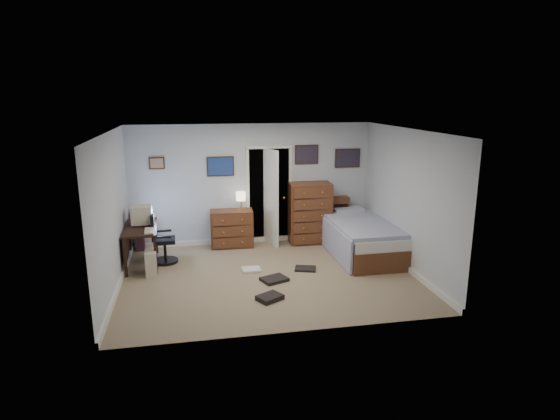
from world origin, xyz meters
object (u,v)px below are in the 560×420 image
Objects in this scene: low_dresser at (232,228)px; tall_dresser at (310,213)px; computer_desk at (136,236)px; office_chair at (162,244)px; bed at (361,237)px.

low_dresser is 1.67m from tall_dresser.
low_dresser is (1.82, 0.74, -0.17)m from computer_desk.
tall_dresser is at bearing 11.23° from office_chair.
computer_desk is 1.97m from low_dresser.
low_dresser is (1.37, 0.73, 0.02)m from office_chair.
tall_dresser is (3.02, 0.70, 0.28)m from office_chair.
low_dresser is 0.39× the size of bed.
tall_dresser is at bearing 8.58° from computer_desk.
office_chair is at bearing -149.45° from low_dresser.
bed reaches higher than computer_desk.
computer_desk is 1.36× the size of office_chair.
bed is at bearing -18.85° from low_dresser.
bed is (3.82, -0.24, -0.02)m from office_chair.
computer_desk is at bearing -155.17° from low_dresser.
office_chair reaches higher than low_dresser.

